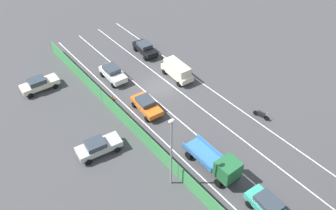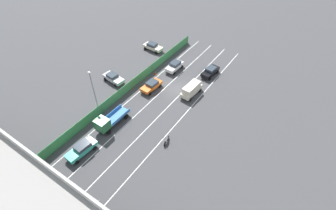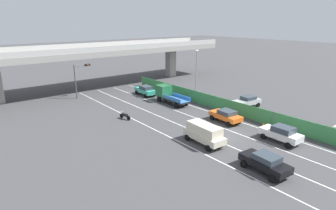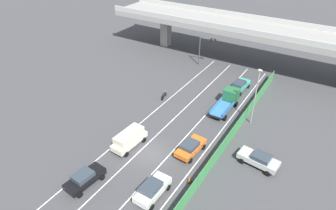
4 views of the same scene
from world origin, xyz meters
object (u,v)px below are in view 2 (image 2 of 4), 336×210
(car_sedan_white, at_px, (175,66))
(traffic_cone, at_px, (155,73))
(car_taxi_orange, at_px, (152,85))
(car_van_cream, at_px, (191,89))
(parked_sedan_cream, at_px, (153,47))
(flatbed_truck_blue, at_px, (107,122))
(car_taxi_teal, at_px, (82,149))
(motorcycle, at_px, (166,140))
(traffic_light, at_px, (94,204))
(parked_wagon_silver, at_px, (113,78))
(street_lamp, at_px, (93,88))
(car_sedan_black, at_px, (210,71))

(car_sedan_white, xyz_separation_m, traffic_cone, (2.26, 3.54, -0.64))
(car_sedan_white, relative_size, car_taxi_orange, 0.97)
(car_van_cream, distance_m, traffic_cone, 9.04)
(parked_sedan_cream, bearing_deg, flatbed_truck_blue, 109.53)
(car_taxi_teal, distance_m, car_taxi_orange, 17.25)
(car_sedan_white, distance_m, motorcycle, 18.92)
(traffic_light, bearing_deg, flatbed_truck_blue, -49.98)
(motorcycle, distance_m, parked_wagon_silver, 18.10)
(car_van_cream, xyz_separation_m, parked_wagon_silver, (14.27, 5.05, -0.31))
(car_van_cream, height_order, parked_wagon_silver, car_van_cream)
(car_taxi_teal, xyz_separation_m, motorcycle, (-8.97, -8.33, -0.46))
(car_taxi_teal, bearing_deg, street_lamp, -59.58)
(car_sedan_black, xyz_separation_m, car_taxi_orange, (6.96, 10.08, -0.02))
(car_taxi_teal, height_order, parked_sedan_cream, parked_sedan_cream)
(motorcycle, bearing_deg, flatbed_truck_blue, 16.12)
(parked_sedan_cream, bearing_deg, parked_wagon_silver, 92.56)
(street_lamp, bearing_deg, car_taxi_orange, -112.96)
(traffic_light, bearing_deg, car_taxi_teal, -31.27)
(car_sedan_white, xyz_separation_m, motorcycle, (-9.20, 16.53, -0.50))
(car_taxi_orange, bearing_deg, car_sedan_black, -124.60)
(flatbed_truck_blue, xyz_separation_m, traffic_light, (-9.34, 11.12, 2.59))
(car_taxi_orange, bearing_deg, traffic_cone, -62.98)
(flatbed_truck_blue, relative_size, motorcycle, 3.17)
(car_taxi_orange, height_order, traffic_cone, car_taxi_orange)
(traffic_light, distance_m, traffic_cone, 29.38)
(car_sedan_white, relative_size, parked_wagon_silver, 0.92)
(flatbed_truck_blue, height_order, parked_wagon_silver, flatbed_truck_blue)
(parked_sedan_cream, distance_m, parked_wagon_silver, 13.53)
(car_taxi_orange, bearing_deg, car_taxi_teal, 91.35)
(car_taxi_teal, height_order, car_taxi_orange, car_taxi_teal)
(parked_wagon_silver, height_order, traffic_light, traffic_light)
(car_taxi_teal, xyz_separation_m, street_lamp, (4.48, -7.63, 3.87))
(car_sedan_black, height_order, motorcycle, car_sedan_black)
(traffic_cone, bearing_deg, car_sedan_black, -146.40)
(car_taxi_teal, relative_size, traffic_light, 0.85)
(traffic_cone, bearing_deg, parked_sedan_cream, -50.43)
(car_van_cream, relative_size, parked_sedan_cream, 1.06)
(motorcycle, xyz_separation_m, traffic_light, (-0.04, 13.81, 3.44))
(car_sedan_white, xyz_separation_m, car_van_cream, (-6.65, 4.80, 0.24))
(parked_sedan_cream, relative_size, street_lamp, 0.57)
(parked_sedan_cream, bearing_deg, traffic_cone, 129.57)
(car_taxi_orange, xyz_separation_m, traffic_light, (-9.42, 22.71, 3.02))
(parked_wagon_silver, relative_size, traffic_light, 0.84)
(traffic_light, bearing_deg, car_sedan_white, -73.06)
(street_lamp, bearing_deg, motorcycle, -177.00)
(car_taxi_orange, distance_m, street_lamp, 11.15)
(car_taxi_orange, relative_size, parked_sedan_cream, 0.97)
(car_sedan_white, height_order, car_van_cream, car_van_cream)
(parked_sedan_cream, relative_size, traffic_cone, 6.67)
(car_taxi_orange, xyz_separation_m, motorcycle, (-9.38, 8.91, -0.43))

